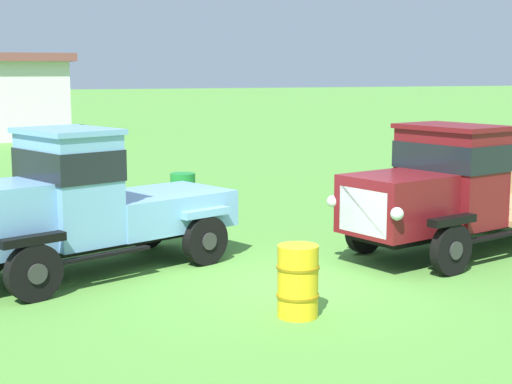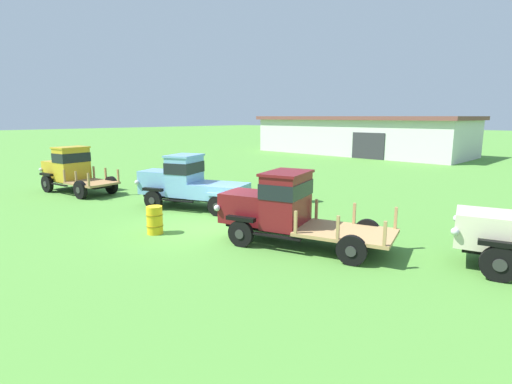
{
  "view_description": "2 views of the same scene",
  "coord_description": "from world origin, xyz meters",
  "px_view_note": "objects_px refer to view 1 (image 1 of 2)",
  "views": [
    {
      "loc": [
        -4.45,
        -10.52,
        3.15
      ],
      "look_at": [
        0.37,
        2.36,
        1.0
      ],
      "focal_mm": 55.0,
      "sensor_mm": 36.0,
      "label": 1
    },
    {
      "loc": [
        10.83,
        -8.52,
        3.87
      ],
      "look_at": [
        0.37,
        2.36,
        1.0
      ],
      "focal_mm": 28.0,
      "sensor_mm": 36.0,
      "label": 2
    }
  ],
  "objects_px": {
    "oil_drum_beside_row": "(183,194)",
    "oil_drum_near_fence": "(298,281)",
    "vintage_truck_second_in_line": "(81,204)",
    "vintage_truck_midrow_center": "(445,190)"
  },
  "relations": [
    {
      "from": "vintage_truck_midrow_center",
      "to": "oil_drum_beside_row",
      "type": "bearing_deg",
      "value": 120.99
    },
    {
      "from": "vintage_truck_second_in_line",
      "to": "oil_drum_near_fence",
      "type": "distance_m",
      "value": 3.92
    },
    {
      "from": "vintage_truck_second_in_line",
      "to": "oil_drum_near_fence",
      "type": "relative_size",
      "value": 5.37
    },
    {
      "from": "vintage_truck_second_in_line",
      "to": "oil_drum_beside_row",
      "type": "height_order",
      "value": "vintage_truck_second_in_line"
    },
    {
      "from": "oil_drum_beside_row",
      "to": "oil_drum_near_fence",
      "type": "bearing_deg",
      "value": -93.92
    },
    {
      "from": "vintage_truck_second_in_line",
      "to": "oil_drum_beside_row",
      "type": "distance_m",
      "value": 5.2
    },
    {
      "from": "oil_drum_beside_row",
      "to": "vintage_truck_second_in_line",
      "type": "bearing_deg",
      "value": -122.77
    },
    {
      "from": "vintage_truck_midrow_center",
      "to": "vintage_truck_second_in_line",
      "type": "bearing_deg",
      "value": 171.29
    },
    {
      "from": "oil_drum_beside_row",
      "to": "oil_drum_near_fence",
      "type": "distance_m",
      "value": 7.49
    },
    {
      "from": "vintage_truck_midrow_center",
      "to": "oil_drum_beside_row",
      "type": "xyz_separation_m",
      "value": [
        -3.16,
        5.25,
        -0.68
      ]
    }
  ]
}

